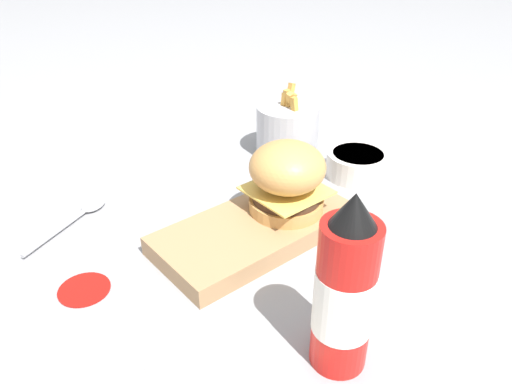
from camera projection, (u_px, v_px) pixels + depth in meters
ground_plane at (212, 224)px, 0.77m from camera, size 6.00×6.00×0.00m
serving_board at (256, 230)px, 0.73m from camera, size 0.30×0.14×0.03m
burger at (287, 177)px, 0.73m from camera, size 0.11×0.11×0.11m
ketchup_bottle at (344, 293)px, 0.50m from camera, size 0.06×0.06×0.21m
fries_basket at (287, 130)px, 0.96m from camera, size 0.12×0.12×0.13m
side_bowl at (357, 164)px, 0.89m from camera, size 0.11×0.11×0.04m
spoon at (84, 212)px, 0.79m from camera, size 0.16×0.09×0.01m
ketchup_puddle at (84, 289)px, 0.64m from camera, size 0.07×0.07×0.00m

